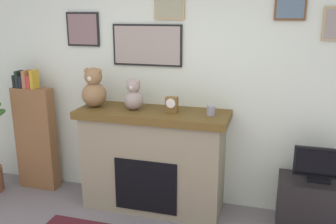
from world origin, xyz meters
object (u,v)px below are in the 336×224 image
object	(u,v)px
fireplace	(153,159)
mantel_clock	(172,105)
bookshelf	(36,136)
candle_jar	(211,110)
teddy_bear_brown	(134,96)
teddy_bear_cream	(94,89)
tv_stand	(315,206)
television	(320,166)

from	to	relation	value
fireplace	mantel_clock	world-z (taller)	mantel_clock
bookshelf	candle_jar	world-z (taller)	bookshelf
mantel_clock	teddy_bear_brown	world-z (taller)	teddy_bear_brown
bookshelf	mantel_clock	bearing A→B (deg)	-2.87
fireplace	mantel_clock	bearing A→B (deg)	-5.12
candle_jar	teddy_bear_cream	size ratio (longest dim) A/B	0.23
candle_jar	teddy_bear_cream	distance (m)	1.28
bookshelf	mantel_clock	world-z (taller)	bookshelf
tv_stand	candle_jar	world-z (taller)	candle_jar
tv_stand	teddy_bear_brown	distance (m)	2.11
candle_jar	teddy_bear_cream	world-z (taller)	teddy_bear_cream
fireplace	teddy_bear_brown	xyz separation A→B (m)	(-0.20, -0.02, 0.69)
tv_stand	candle_jar	xyz separation A→B (m)	(-1.05, 0.02, 0.88)
fireplace	teddy_bear_brown	world-z (taller)	teddy_bear_brown
bookshelf	candle_jar	distance (m)	2.18
tv_stand	candle_jar	bearing A→B (deg)	179.17
candle_jar	mantel_clock	xyz separation A→B (m)	(-0.40, -0.00, 0.03)
candle_jar	teddy_bear_cream	bearing A→B (deg)	-179.98
television	candle_jar	distance (m)	1.15
teddy_bear_brown	television	bearing A→B (deg)	-0.49
tv_stand	teddy_bear_brown	xyz separation A→B (m)	(-1.87, 0.01, 0.98)
candle_jar	mantel_clock	bearing A→B (deg)	-179.79
teddy_bear_brown	mantel_clock	bearing A→B (deg)	-0.15
bookshelf	teddy_bear_brown	xyz separation A→B (m)	(1.31, -0.09, 0.59)
television	teddy_bear_brown	distance (m)	1.95
tv_stand	candle_jar	size ratio (longest dim) A/B	7.11
bookshelf	teddy_bear_cream	world-z (taller)	teddy_bear_cream
mantel_clock	teddy_bear_cream	xyz separation A→B (m)	(-0.87, 0.00, 0.11)
teddy_bear_brown	teddy_bear_cream	bearing A→B (deg)	-179.98
television	mantel_clock	xyz separation A→B (m)	(-1.45, 0.01, 0.49)
fireplace	tv_stand	size ratio (longest dim) A/B	2.25
fireplace	teddy_bear_cream	distance (m)	0.99
fireplace	bookshelf	world-z (taller)	bookshelf
mantel_clock	teddy_bear_brown	size ratio (longest dim) A/B	0.49
tv_stand	television	bearing A→B (deg)	-90.00
television	teddy_bear_cream	size ratio (longest dim) A/B	1.13
tv_stand	candle_jar	distance (m)	1.37
television	candle_jar	world-z (taller)	candle_jar
bookshelf	television	size ratio (longest dim) A/B	3.04
teddy_bear_cream	teddy_bear_brown	bearing A→B (deg)	0.02
television	bookshelf	bearing A→B (deg)	178.17
bookshelf	candle_jar	size ratio (longest dim) A/B	14.56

